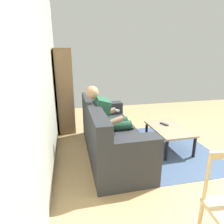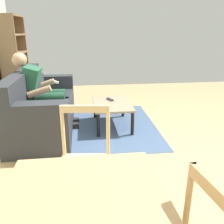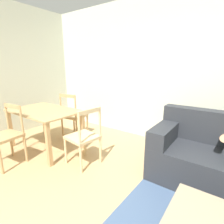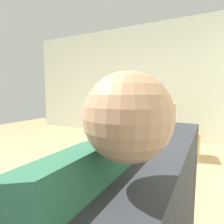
# 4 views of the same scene
# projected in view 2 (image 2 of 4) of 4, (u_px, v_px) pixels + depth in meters

# --- Properties ---
(ground_plane) EXTENTS (8.21, 8.21, 0.00)m
(ground_plane) POSITION_uv_depth(u_px,v_px,m) (174.00, 153.00, 3.02)
(ground_plane) COLOR tan
(couch) EXTENTS (2.03, 0.82, 0.90)m
(couch) POSITION_uv_depth(u_px,v_px,m) (42.00, 108.00, 3.69)
(couch) COLOR #282B30
(couch) RESTS_ON ground_plane
(person_lounging) EXTENTS (0.59, 0.93, 1.19)m
(person_lounging) POSITION_uv_depth(u_px,v_px,m) (40.00, 90.00, 3.64)
(person_lounging) COLOR #23563D
(person_lounging) RESTS_ON ground_plane
(coffee_table) EXTENTS (0.89, 0.59, 0.39)m
(coffee_table) POSITION_uv_depth(u_px,v_px,m) (112.00, 106.00, 3.79)
(coffee_table) COLOR gray
(coffee_table) RESTS_ON ground_plane
(tv_remote) EXTENTS (0.18, 0.11, 0.02)m
(tv_remote) POSITION_uv_depth(u_px,v_px,m) (110.00, 99.00, 3.92)
(tv_remote) COLOR #2D2D38
(tv_remote) RESTS_ON coffee_table
(bookshelf) EXTENTS (0.87, 0.36, 1.78)m
(bookshelf) POSITION_uv_depth(u_px,v_px,m) (15.00, 71.00, 4.85)
(bookshelf) COLOR brown
(bookshelf) RESTS_ON ground_plane
(dining_chair_facing_couch) EXTENTS (0.47, 0.47, 0.91)m
(dining_chair_facing_couch) POSITION_uv_depth(u_px,v_px,m) (85.00, 166.00, 1.91)
(dining_chair_facing_couch) COLOR #D1B27F
(dining_chair_facing_couch) RESTS_ON ground_plane
(area_rug) EXTENTS (2.03, 1.44, 0.01)m
(area_rug) POSITION_uv_depth(u_px,v_px,m) (112.00, 125.00, 3.90)
(area_rug) COLOR #3D5170
(area_rug) RESTS_ON ground_plane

